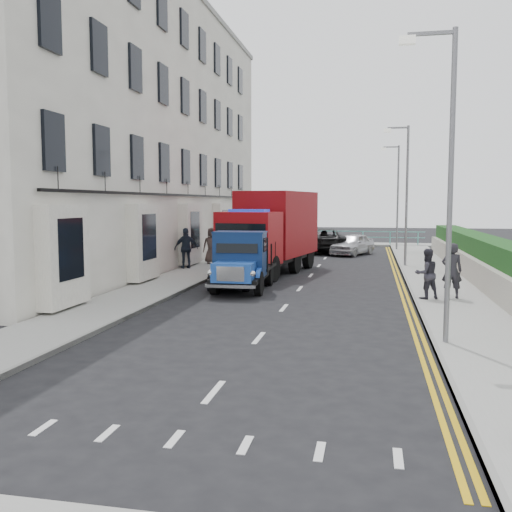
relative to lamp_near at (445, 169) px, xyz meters
name	(u,v)px	position (x,y,z in m)	size (l,w,h in m)	color
ground	(273,321)	(-4.18, 2.00, -4.00)	(120.00, 120.00, 0.00)	black
pavement_west	(192,274)	(-9.38, 11.00, -3.94)	(2.40, 38.00, 0.12)	gray
pavement_east	(437,280)	(1.12, 11.00, -3.94)	(2.60, 38.00, 0.12)	gray
promenade	(336,244)	(-4.18, 31.00, -3.94)	(30.00, 2.50, 0.12)	gray
sea_plane	(351,227)	(-4.18, 62.00, -4.00)	(120.00, 120.00, 0.00)	slate
terrace_west	(136,127)	(-13.65, 15.00, 3.17)	(6.31, 30.20, 14.25)	white
garden_east	(487,261)	(3.03, 11.00, -3.10)	(1.45, 28.00, 1.75)	#B2AD9E
seafront_railing	(336,238)	(-4.18, 30.20, -3.42)	(13.00, 0.08, 1.11)	#59B2A5
lamp_near	(445,169)	(0.00, 0.00, 0.00)	(1.23, 0.18, 7.00)	slate
lamp_mid	(404,187)	(0.00, 16.00, 0.00)	(1.23, 0.18, 7.00)	slate
lamp_far	(396,191)	(0.00, 26.00, 0.00)	(1.23, 0.18, 7.00)	slate
bedford_lorry	(241,265)	(-6.20, 6.85, -3.00)	(1.97, 4.67, 2.18)	black
red_lorry	(272,230)	(-6.03, 12.62, -2.00)	(3.61, 7.47, 3.75)	black
parked_car_front	(233,270)	(-6.78, 8.08, -3.34)	(1.56, 3.88, 1.32)	black
parked_car_mid	(242,253)	(-7.78, 14.00, -3.23)	(1.62, 4.66, 1.53)	#5E7DC9
parked_car_rear	(271,250)	(-6.78, 16.53, -3.28)	(2.02, 4.98, 1.44)	#98979C
seafront_car_left	(323,240)	(-4.68, 24.19, -3.21)	(2.61, 5.65, 1.57)	black
seafront_car_right	(352,244)	(-2.69, 22.39, -3.33)	(1.58, 3.94, 1.34)	#BABAC0
pedestrian_east_near	(452,271)	(1.04, 6.20, -2.97)	(0.66, 0.43, 1.82)	#242228
pedestrian_east_far	(427,274)	(0.22, 5.91, -3.06)	(0.80, 0.62, 1.64)	#2C2A33
pedestrian_west_near	(186,248)	(-10.18, 12.58, -2.92)	(1.13, 0.47, 1.92)	#1B2431
pedestrian_west_far	(212,246)	(-9.58, 14.85, -2.96)	(0.90, 0.59, 1.84)	#443731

